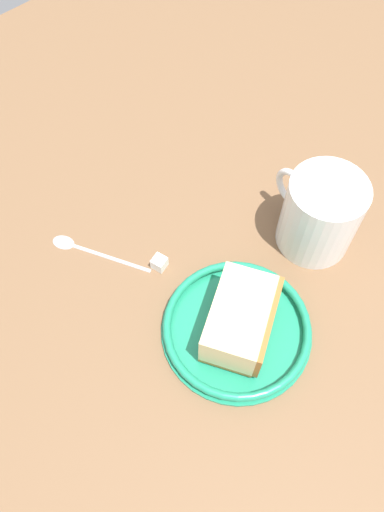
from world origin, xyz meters
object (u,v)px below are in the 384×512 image
at_px(teaspoon, 80,247).
at_px(small_plate, 237,328).
at_px(tea_mug, 320,214).
at_px(cake_slice, 241,319).
at_px(sugar_cube, 159,263).

bearing_deg(teaspoon, small_plate, -163.07).
height_order(small_plate, tea_mug, tea_mug).
distance_m(cake_slice, tea_mug, 0.17).
distance_m(teaspoon, sugar_cube, 0.11).
bearing_deg(small_plate, sugar_cube, 3.81).
height_order(cake_slice, sugar_cube, cake_slice).
relative_size(small_plate, sugar_cube, 10.68).
distance_m(tea_mug, teaspoon, 0.31).
height_order(small_plate, cake_slice, cake_slice).
xyz_separation_m(cake_slice, teaspoon, (0.22, 0.07, -0.03)).
distance_m(small_plate, tea_mug, 0.17).
bearing_deg(cake_slice, sugar_cube, 4.31).
xyz_separation_m(cake_slice, tea_mug, (0.03, -0.16, 0.02)).
bearing_deg(sugar_cube, cake_slice, -175.69).
bearing_deg(tea_mug, teaspoon, 50.20).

